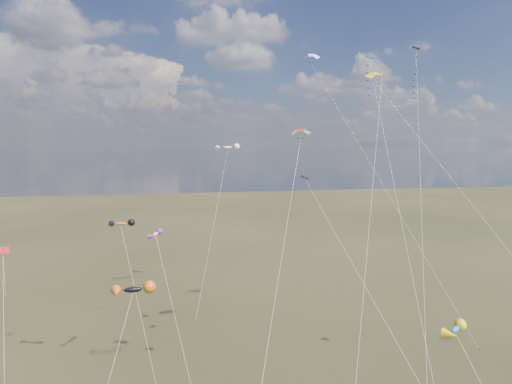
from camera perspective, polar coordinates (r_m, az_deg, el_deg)
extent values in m
cube|color=black|center=(64.73, 19.38, 16.61)|extent=(1.34, 1.37, 0.43)
cylinder|color=silver|center=(51.21, 19.93, -0.90)|extent=(11.05, 22.94, 36.29)
cube|color=#0E0C4F|center=(52.48, 13.91, 16.04)|extent=(1.09, 1.09, 0.33)
cylinder|color=silver|center=(43.39, 17.82, -4.01)|extent=(1.61, 19.12, 33.29)
cube|color=black|center=(44.47, 6.09, 1.82)|extent=(0.99, 1.02, 0.31)
cylinder|color=silver|center=(41.29, 14.73, -13.41)|extent=(8.23, 14.88, 20.77)
cube|color=red|center=(46.37, -29.08, -6.37)|extent=(1.23, 1.18, 0.45)
cylinder|color=silver|center=(44.09, -28.97, -16.95)|extent=(2.24, 8.96, 14.64)
cube|color=#C15519|center=(49.29, 15.59, 14.95)|extent=(0.91, 0.90, 0.23)
cylinder|color=silver|center=(39.00, 13.82, -6.08)|extent=(10.90, 18.05, 31.84)
cylinder|color=silver|center=(47.20, 28.16, -4.54)|extent=(12.63, 25.49, 31.85)
cylinder|color=silver|center=(63.88, 15.74, 1.07)|extent=(13.54, 23.11, 37.50)
cube|color=#332316|center=(62.36, 26.13, -17.19)|extent=(0.10, 0.10, 0.12)
cylinder|color=silver|center=(37.70, 2.62, -11.46)|extent=(8.65, 15.79, 25.32)
ellipsoid|color=black|center=(41.09, -15.15, -11.71)|extent=(3.21, 1.58, 1.26)
cylinder|color=silver|center=(40.08, -17.88, -21.23)|extent=(3.46, 7.29, 11.62)
ellipsoid|color=orange|center=(50.49, -16.57, -3.80)|extent=(2.76, 1.56, 0.91)
cylinder|color=silver|center=(48.43, -14.42, -13.70)|extent=(3.82, 8.02, 15.61)
ellipsoid|color=silver|center=(50.47, -12.43, -5.12)|extent=(1.55, 2.44, 0.74)
cylinder|color=silver|center=(47.18, -10.12, -14.94)|extent=(3.57, 10.92, 14.37)
ellipsoid|color=red|center=(72.04, -3.54, 5.58)|extent=(3.55, 2.08, 1.14)
cylinder|color=silver|center=(67.35, -5.41, -4.51)|extent=(6.14, 10.95, 23.50)
cube|color=#332316|center=(65.07, -7.55, -15.63)|extent=(0.10, 0.10, 0.12)
ellipsoid|color=#1B72BE|center=(33.20, 23.66, -15.44)|extent=(2.05, 1.78, 0.83)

